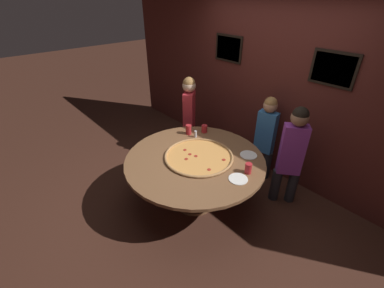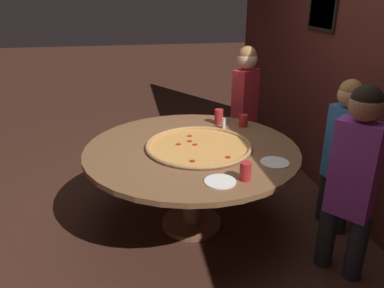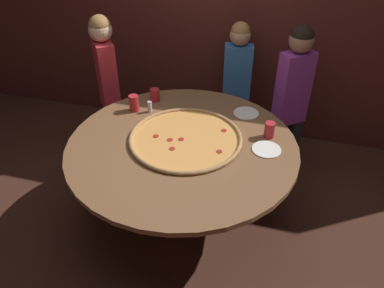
{
  "view_description": "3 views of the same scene",
  "coord_description": "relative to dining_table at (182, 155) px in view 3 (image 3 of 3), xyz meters",
  "views": [
    {
      "loc": [
        1.94,
        -1.78,
        2.54
      ],
      "look_at": [
        -0.09,
        0.03,
        0.9
      ],
      "focal_mm": 24.0,
      "sensor_mm": 36.0,
      "label": 1
    },
    {
      "loc": [
        2.75,
        -0.48,
        1.92
      ],
      "look_at": [
        0.11,
        -0.02,
        0.81
      ],
      "focal_mm": 35.0,
      "sensor_mm": 36.0,
      "label": 2
    },
    {
      "loc": [
        0.67,
        -2.17,
        2.38
      ],
      "look_at": [
        0.09,
        -0.06,
        0.79
      ],
      "focal_mm": 35.0,
      "sensor_mm": 36.0,
      "label": 3
    }
  ],
  "objects": [
    {
      "name": "diner_side_left",
      "position": [
        0.21,
        1.2,
        0.11
      ],
      "size": [
        0.34,
        0.19,
        1.3
      ],
      "rotation": [
        0.0,
        0.0,
        -2.97
      ],
      "color": "#232328",
      "rests_on": "ground_plane"
    },
    {
      "name": "ground_plane",
      "position": [
        0.0,
        0.0,
        -0.62
      ],
      "size": [
        24.0,
        24.0,
        0.0
      ],
      "primitive_type": "plane",
      "color": "#422319"
    },
    {
      "name": "giant_pizza",
      "position": [
        0.01,
        0.05,
        0.13
      ],
      "size": [
        0.86,
        0.86,
        0.03
      ],
      "color": "#E0994C",
      "rests_on": "dining_table"
    },
    {
      "name": "white_plate_far_back",
      "position": [
        0.4,
        0.55,
        0.12
      ],
      "size": [
        0.21,
        0.21,
        0.01
      ],
      "primitive_type": "cylinder",
      "color": "white",
      "rests_on": "dining_table"
    },
    {
      "name": "drink_cup_by_shaker",
      "position": [
        -0.53,
        0.35,
        0.19
      ],
      "size": [
        0.08,
        0.08,
        0.14
      ],
      "primitive_type": "cylinder",
      "color": "#B22328",
      "rests_on": "dining_table"
    },
    {
      "name": "dining_table",
      "position": [
        0.0,
        0.0,
        0.0
      ],
      "size": [
        1.73,
        1.73,
        0.74
      ],
      "color": "brown",
      "rests_on": "ground_plane"
    },
    {
      "name": "drink_cup_near_right",
      "position": [
        0.62,
        0.26,
        0.18
      ],
      "size": [
        0.08,
        0.08,
        0.13
      ],
      "primitive_type": "cylinder",
      "color": "#B22328",
      "rests_on": "dining_table"
    },
    {
      "name": "condiment_shaker",
      "position": [
        -0.39,
        0.37,
        0.16
      ],
      "size": [
        0.04,
        0.04,
        0.1
      ],
      "color": "silver",
      "rests_on": "dining_table"
    },
    {
      "name": "diner_side_right",
      "position": [
        -0.96,
        0.75,
        0.17
      ],
      "size": [
        0.31,
        0.35,
        1.4
      ],
      "rotation": [
        0.0,
        0.0,
        2.23
      ],
      "color": "#232328",
      "rests_on": "ground_plane"
    },
    {
      "name": "back_wall",
      "position": [
        0.0,
        1.47,
        0.68
      ],
      "size": [
        6.4,
        0.08,
        2.6
      ],
      "color": "#4C1E19",
      "rests_on": "ground_plane"
    },
    {
      "name": "white_plate_beside_cup",
      "position": [
        0.62,
        0.08,
        0.12
      ],
      "size": [
        0.21,
        0.21,
        0.01
      ],
      "primitive_type": "cylinder",
      "color": "white",
      "rests_on": "dining_table"
    },
    {
      "name": "drink_cup_centre_back",
      "position": [
        -0.41,
        0.56,
        0.17
      ],
      "size": [
        0.08,
        0.08,
        0.11
      ],
      "primitive_type": "cylinder",
      "color": "#B22328",
      "rests_on": "dining_table"
    },
    {
      "name": "diner_far_left",
      "position": [
        0.75,
        0.96,
        0.17
      ],
      "size": [
        0.35,
        0.31,
        1.39
      ],
      "rotation": [
        0.0,
        0.0,
        -2.47
      ],
      "color": "#232328",
      "rests_on": "ground_plane"
    }
  ]
}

